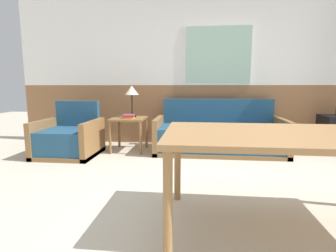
# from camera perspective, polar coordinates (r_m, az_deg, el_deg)

# --- Properties ---
(ground_plane) EXTENTS (16.00, 16.00, 0.00)m
(ground_plane) POSITION_cam_1_polar(r_m,az_deg,el_deg) (2.47, 13.03, -17.16)
(ground_plane) COLOR beige
(wall_back) EXTENTS (7.20, 0.09, 2.70)m
(wall_back) POSITION_cam_1_polar(r_m,az_deg,el_deg) (4.86, 9.87, 12.00)
(wall_back) COLOR #8E603D
(wall_back) RESTS_ON ground_plane
(couch) EXTENTS (2.04, 0.89, 0.85)m
(couch) POSITION_cam_1_polar(r_m,az_deg,el_deg) (4.34, 10.94, -2.27)
(couch) COLOR olive
(couch) RESTS_ON ground_plane
(armchair) EXTENTS (0.87, 0.83, 0.83)m
(armchair) POSITION_cam_1_polar(r_m,az_deg,el_deg) (4.35, -20.70, -2.70)
(armchair) COLOR olive
(armchair) RESTS_ON ground_plane
(side_table) EXTENTS (0.55, 0.55, 0.55)m
(side_table) POSITION_cam_1_polar(r_m,az_deg,el_deg) (4.36, -8.53, 0.63)
(side_table) COLOR olive
(side_table) RESTS_ON ground_plane
(table_lamp) EXTENTS (0.23, 0.23, 0.52)m
(table_lamp) POSITION_cam_1_polar(r_m,az_deg,el_deg) (4.40, -7.90, 7.41)
(table_lamp) COLOR black
(table_lamp) RESTS_ON side_table
(book_stack) EXTENTS (0.19, 0.17, 0.07)m
(book_stack) POSITION_cam_1_polar(r_m,az_deg,el_deg) (4.24, -8.57, 2.06)
(book_stack) COLOR gold
(book_stack) RESTS_ON side_table
(dining_table) EXTENTS (1.77, 0.98, 0.74)m
(dining_table) POSITION_cam_1_polar(r_m,az_deg,el_deg) (2.09, 24.47, -3.16)
(dining_table) COLOR #9E7042
(dining_table) RESTS_ON ground_plane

